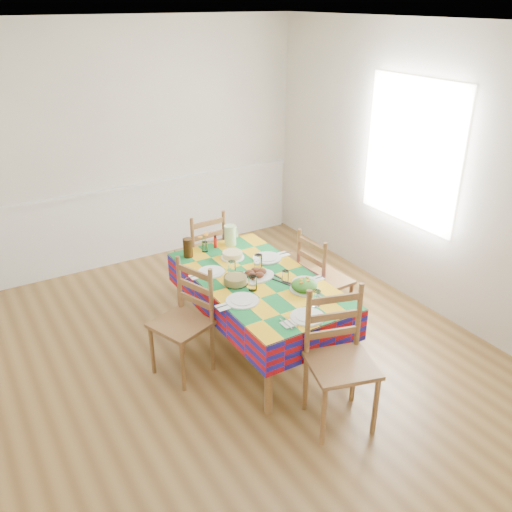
{
  "coord_description": "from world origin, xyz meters",
  "views": [
    {
      "loc": [
        -1.7,
        -3.31,
        2.86
      ],
      "look_at": [
        0.36,
        0.11,
        0.94
      ],
      "focal_mm": 38.0,
      "sensor_mm": 36.0,
      "label": 1
    }
  ],
  "objects": [
    {
      "name": "room",
      "position": [
        0.0,
        0.0,
        1.35
      ],
      "size": [
        4.58,
        5.08,
        2.78
      ],
      "color": "brown",
      "rests_on": "ground"
    },
    {
      "name": "wainscot",
      "position": [
        0.0,
        2.48,
        0.49
      ],
      "size": [
        4.41,
        0.06,
        0.92
      ],
      "color": "white",
      "rests_on": "room"
    },
    {
      "name": "window_right",
      "position": [
        2.23,
        0.3,
        1.5
      ],
      "size": [
        0.0,
        1.4,
        1.4
      ],
      "primitive_type": "plane",
      "rotation": [
        0.0,
        -1.57,
        0.0
      ],
      "color": "white",
      "rests_on": "room"
    },
    {
      "name": "dining_table",
      "position": [
        0.43,
        0.18,
        0.61
      ],
      "size": [
        0.94,
        1.75,
        0.68
      ],
      "color": "brown",
      "rests_on": "room"
    },
    {
      "name": "setting_near_head",
      "position": [
        0.47,
        -0.5,
        0.71
      ],
      "size": [
        0.42,
        0.28,
        0.13
      ],
      "color": "white",
      "rests_on": "dining_table"
    },
    {
      "name": "setting_left_near",
      "position": [
        0.17,
        -0.04,
        0.71
      ],
      "size": [
        0.48,
        0.29,
        0.13
      ],
      "rotation": [
        0.0,
        0.0,
        1.57
      ],
      "color": "white",
      "rests_on": "dining_table"
    },
    {
      "name": "setting_left_far",
      "position": [
        0.19,
        0.45,
        0.71
      ],
      "size": [
        0.43,
        0.26,
        0.11
      ],
      "rotation": [
        0.0,
        0.0,
        1.57
      ],
      "color": "white",
      "rests_on": "dining_table"
    },
    {
      "name": "setting_right_near",
      "position": [
        0.68,
        -0.05,
        0.7
      ],
      "size": [
        0.41,
        0.24,
        0.1
      ],
      "rotation": [
        0.0,
        0.0,
        -1.57
      ],
      "color": "white",
      "rests_on": "dining_table"
    },
    {
      "name": "setting_right_far",
      "position": [
        0.65,
        0.42,
        0.71
      ],
      "size": [
        0.5,
        0.29,
        0.13
      ],
      "rotation": [
        0.0,
        0.0,
        -1.57
      ],
      "color": "white",
      "rests_on": "dining_table"
    },
    {
      "name": "meat_platter",
      "position": [
        0.42,
        0.21,
        0.71
      ],
      "size": [
        0.34,
        0.24,
        0.07
      ],
      "color": "white",
      "rests_on": "dining_table"
    },
    {
      "name": "salad_platter",
      "position": [
        0.65,
        -0.19,
        0.72
      ],
      "size": [
        0.24,
        0.24,
        0.1
      ],
      "color": "white",
      "rests_on": "dining_table"
    },
    {
      "name": "pasta_bowl",
      "position": [
        0.22,
        0.19,
        0.72
      ],
      "size": [
        0.2,
        0.2,
        0.07
      ],
      "color": "white",
      "rests_on": "dining_table"
    },
    {
      "name": "cake",
      "position": [
        0.44,
        0.65,
        0.71
      ],
      "size": [
        0.22,
        0.22,
        0.06
      ],
      "color": "white",
      "rests_on": "dining_table"
    },
    {
      "name": "serving_utensils",
      "position": [
        0.57,
        0.07,
        0.68
      ],
      "size": [
        0.13,
        0.29,
        0.01
      ],
      "color": "black",
      "rests_on": "dining_table"
    },
    {
      "name": "flower_vase",
      "position": [
        0.28,
        0.91,
        0.76
      ],
      "size": [
        0.12,
        0.1,
        0.19
      ],
      "color": "white",
      "rests_on": "dining_table"
    },
    {
      "name": "hot_sauce",
      "position": [
        0.41,
        0.93,
        0.75
      ],
      "size": [
        0.03,
        0.03,
        0.13
      ],
      "primitive_type": "cylinder",
      "color": "red",
      "rests_on": "dining_table"
    },
    {
      "name": "green_pitcher",
      "position": [
        0.57,
        0.92,
        0.78
      ],
      "size": [
        0.11,
        0.11,
        0.2
      ],
      "primitive_type": "cylinder",
      "color": "#B8E8A4",
      "rests_on": "dining_table"
    },
    {
      "name": "tea_pitcher",
      "position": [
        0.1,
        0.89,
        0.77
      ],
      "size": [
        0.09,
        0.09,
        0.18
      ],
      "primitive_type": "cylinder",
      "color": "black",
      "rests_on": "dining_table"
    },
    {
      "name": "name_card",
      "position": [
        0.43,
        -0.66,
        0.69
      ],
      "size": [
        0.07,
        0.02,
        0.02
      ],
      "primitive_type": "cube",
      "color": "white",
      "rests_on": "dining_table"
    },
    {
      "name": "chair_near",
      "position": [
        0.44,
        -0.91,
        0.51
      ],
      "size": [
        0.56,
        0.55,
        1.03
      ],
      "rotation": [
        0.0,
        0.0,
        -0.28
      ],
      "color": "brown",
      "rests_on": "room"
    },
    {
      "name": "chair_far",
      "position": [
        0.43,
        1.27,
        0.46
      ],
      "size": [
        0.44,
        0.42,
        0.94
      ],
      "rotation": [
        0.0,
        0.0,
        3.2
      ],
      "color": "brown",
      "rests_on": "room"
    },
    {
      "name": "chair_left",
      "position": [
        -0.27,
        0.19,
        0.47
      ],
      "size": [
        0.52,
        0.53,
        0.95
      ],
      "rotation": [
        0.0,
        0.0,
        -1.22
      ],
      "color": "brown",
      "rests_on": "room"
    },
    {
      "name": "chair_right",
      "position": [
        1.12,
        0.18,
        0.47
      ],
      "size": [
        0.42,
        0.44,
        0.96
      ],
      "rotation": [
        0.0,
        0.0,
        1.61
      ],
      "color": "brown",
      "rests_on": "room"
    }
  ]
}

